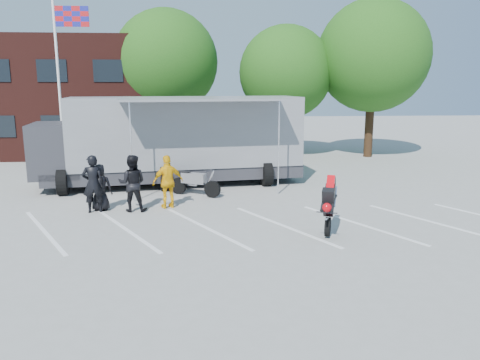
{
  "coord_description": "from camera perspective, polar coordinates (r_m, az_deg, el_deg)",
  "views": [
    {
      "loc": [
        0.21,
        -12.73,
        4.31
      ],
      "look_at": [
        1.32,
        1.81,
        1.3
      ],
      "focal_mm": 35.0,
      "sensor_mm": 36.0,
      "label": 1
    }
  ],
  "objects": [
    {
      "name": "tree_mid",
      "position": [
        28.15,
        5.59,
        12.9
      ],
      "size": [
        5.44,
        5.44,
        7.68
      ],
      "color": "#382314",
      "rests_on": "ground"
    },
    {
      "name": "spectator_hivis",
      "position": [
        16.57,
        -8.77,
        -0.21
      ],
      "size": [
        1.19,
        0.85,
        1.88
      ],
      "primitive_type": "imported",
      "rotation": [
        0.0,
        0.0,
        3.54
      ],
      "color": "yellow",
      "rests_on": "ground"
    },
    {
      "name": "parking_bay_lines",
      "position": [
        14.39,
        -5.02,
        -5.78
      ],
      "size": [
        18.09,
        13.33,
        0.01
      ],
      "primitive_type": "cube",
      "rotation": [
        0.0,
        0.0,
        0.52
      ],
      "color": "white",
      "rests_on": "ground"
    },
    {
      "name": "spectator_leather_c",
      "position": [
        16.37,
        -13.0,
        -0.39
      ],
      "size": [
        0.97,
        0.77,
        1.95
      ],
      "primitive_type": "imported",
      "rotation": [
        0.0,
        0.0,
        3.11
      ],
      "color": "black",
      "rests_on": "ground"
    },
    {
      "name": "tree_right",
      "position": [
        28.98,
        15.91,
        14.33
      ],
      "size": [
        6.46,
        6.46,
        9.12
      ],
      "color": "#382314",
      "rests_on": "ground"
    },
    {
      "name": "office_building",
      "position": [
        32.39,
        -23.05,
        9.31
      ],
      "size": [
        18.0,
        8.0,
        7.0
      ],
      "primitive_type": "cube",
      "color": "#3F1814",
      "rests_on": "ground"
    },
    {
      "name": "spectator_leather_a",
      "position": [
        16.76,
        -16.7,
        -0.87
      ],
      "size": [
        0.83,
        0.58,
        1.63
      ],
      "primitive_type": "imported",
      "rotation": [
        0.0,
        0.0,
        3.22
      ],
      "color": "black",
      "rests_on": "ground"
    },
    {
      "name": "tree_left",
      "position": [
        28.84,
        -9.01,
        14.02
      ],
      "size": [
        6.12,
        6.12,
        8.64
      ],
      "color": "#382314",
      "rests_on": "ground"
    },
    {
      "name": "transporter_truck",
      "position": [
        20.64,
        -7.76,
        -0.5
      ],
      "size": [
        12.48,
        7.24,
        3.76
      ],
      "primitive_type": null,
      "rotation": [
        0.0,
        0.0,
        0.14
      ],
      "color": "gray",
      "rests_on": "ground"
    },
    {
      "name": "spectator_leather_b",
      "position": [
        16.55,
        -17.47,
        -0.45
      ],
      "size": [
        0.79,
        0.59,
        1.98
      ],
      "primitive_type": "imported",
      "rotation": [
        0.0,
        0.0,
        3.31
      ],
      "color": "black",
      "rests_on": "ground"
    },
    {
      "name": "stunt_bike_rider",
      "position": [
        14.28,
        10.87,
        -6.11
      ],
      "size": [
        1.25,
        1.73,
        1.85
      ],
      "primitive_type": null,
      "rotation": [
        0.0,
        0.0,
        -0.37
      ],
      "color": "black",
      "rests_on": "ground"
    },
    {
      "name": "parked_motorcycle",
      "position": [
        18.43,
        -5.47,
        -1.91
      ],
      "size": [
        2.29,
        1.7,
        1.16
      ],
      "primitive_type": null,
      "rotation": [
        0.0,
        0.0,
        1.08
      ],
      "color": "#ACACB1",
      "rests_on": "ground"
    },
    {
      "name": "flagpole",
      "position": [
        23.64,
        -20.73,
        12.73
      ],
      "size": [
        1.61,
        0.12,
        8.0
      ],
      "color": "white",
      "rests_on": "ground"
    },
    {
      "name": "ground",
      "position": [
        13.44,
        -5.06,
        -7.08
      ],
      "size": [
        100.0,
        100.0,
        0.0
      ],
      "primitive_type": "plane",
      "color": "#989893",
      "rests_on": "ground"
    }
  ]
}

